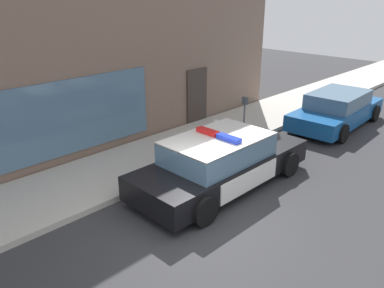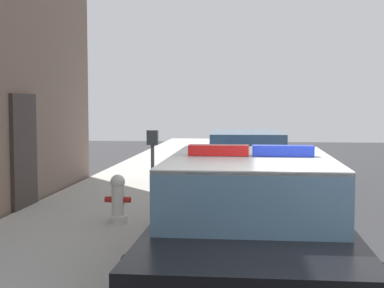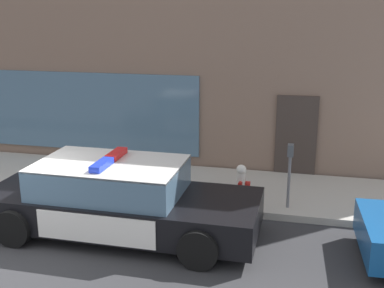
{
  "view_description": "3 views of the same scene",
  "coord_description": "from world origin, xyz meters",
  "views": [
    {
      "loc": [
        -4.93,
        -4.75,
        4.74
      ],
      "look_at": [
        1.86,
        1.91,
        0.94
      ],
      "focal_mm": 36.26,
      "sensor_mm": 36.0,
      "label": 1
    },
    {
      "loc": [
        -4.06,
        1.05,
        1.94
      ],
      "look_at": [
        2.59,
        1.7,
        1.45
      ],
      "focal_mm": 51.98,
      "sensor_mm": 36.0,
      "label": 2
    },
    {
      "loc": [
        5.23,
        -6.74,
        4.03
      ],
      "look_at": [
        3.12,
        2.22,
        1.48
      ],
      "focal_mm": 44.7,
      "sensor_mm": 36.0,
      "label": 3
    }
  ],
  "objects": [
    {
      "name": "fire_hydrant",
      "position": [
        4.03,
        2.96,
        0.5
      ],
      "size": [
        0.34,
        0.39,
        0.73
      ],
      "color": "silver",
      "rests_on": "sidewalk"
    },
    {
      "name": "parking_meter",
      "position": [
        5.05,
        2.61,
        1.08
      ],
      "size": [
        0.12,
        0.18,
        1.34
      ],
      "color": "slate",
      "rests_on": "sidewalk"
    },
    {
      "name": "sidewalk",
      "position": [
        0.0,
        3.52,
        0.07
      ],
      "size": [
        48.0,
        2.63,
        0.15
      ],
      "primitive_type": "cube",
      "color": "#B2ADA3",
      "rests_on": "ground"
    },
    {
      "name": "ground",
      "position": [
        0.0,
        0.0,
        0.0
      ],
      "size": [
        48.0,
        48.0,
        0.0
      ],
      "primitive_type": "plane",
      "color": "#303033"
    },
    {
      "name": "car_down_street",
      "position": [
        8.62,
        1.05,
        0.63
      ],
      "size": [
        4.71,
        2.13,
        1.29
      ],
      "rotation": [
        0.0,
        0.0,
        0.04
      ],
      "color": "#144C8C",
      "rests_on": "ground"
    },
    {
      "name": "police_cruiser",
      "position": [
        1.99,
        1.0,
        0.68
      ],
      "size": [
        5.11,
        2.13,
        1.49
      ],
      "rotation": [
        0.0,
        0.0,
        -0.01
      ],
      "color": "black",
      "rests_on": "ground"
    }
  ]
}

